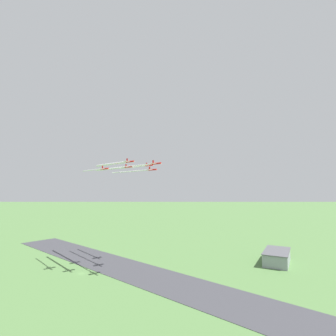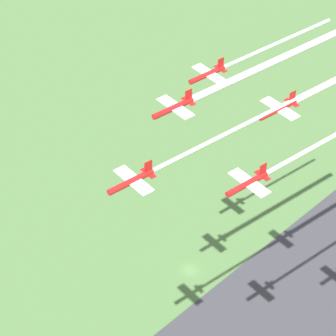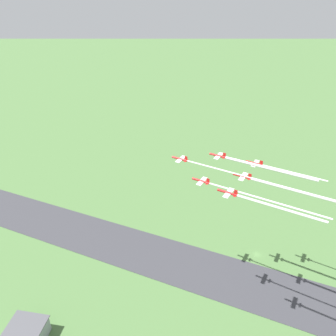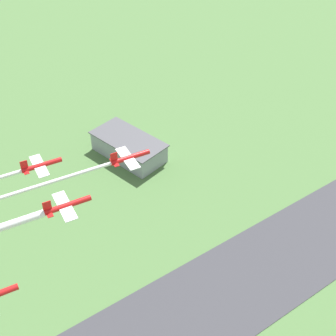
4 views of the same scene
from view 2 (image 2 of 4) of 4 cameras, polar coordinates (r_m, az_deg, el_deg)
ground_plane at (r=212.07m, az=1.58°, el=-7.33°), size 3000.00×3000.00×0.00m
jet_0 at (r=126.35m, az=-2.57°, el=-0.91°), size 8.34×8.57×2.90m
jet_1 at (r=130.76m, az=5.78°, el=-1.08°), size 8.34×8.57×2.90m
jet_2 at (r=139.25m, az=0.46°, el=4.37°), size 8.34×8.57×2.90m
jet_4 at (r=144.10m, az=7.97°, el=4.24°), size 8.34×8.57×2.90m
jet_5 at (r=156.69m, az=2.90°, el=6.75°), size 8.34×8.57×2.90m
smoke_trail_0 at (r=139.05m, az=5.61°, el=3.17°), size 15.13×39.01×0.74m
smoke_trail_2 at (r=154.22m, az=7.98°, el=7.73°), size 16.50×41.31×1.38m
smoke_trail_5 at (r=168.39m, az=7.93°, el=8.89°), size 11.42×29.02×0.76m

